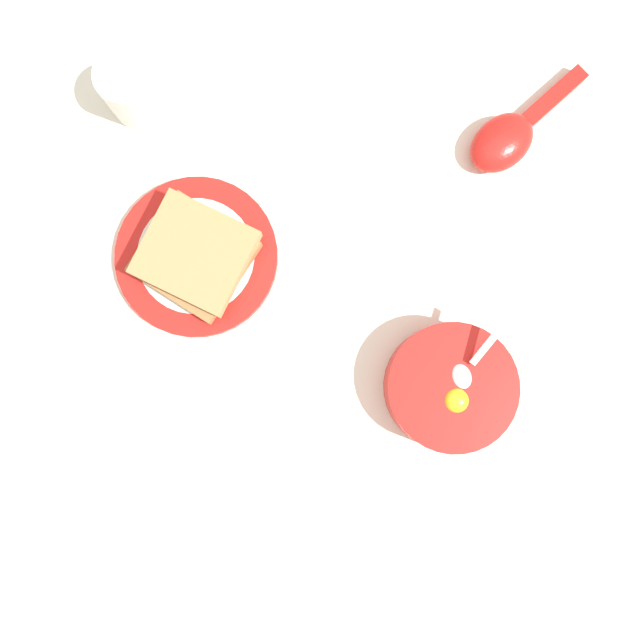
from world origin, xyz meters
TOP-DOWN VIEW (x-y plane):
  - ground_plane at (0.00, 0.00)m, footprint 3.00×3.00m
  - egg_bowl at (0.17, 0.04)m, footprint 0.13×0.13m
  - toast_plate at (-0.05, -0.17)m, footprint 0.18×0.18m
  - toast_sandwich at (-0.04, -0.17)m, footprint 0.15×0.15m
  - soup_spoon at (-0.07, 0.20)m, footprint 0.10×0.17m
  - drinking_cup at (-0.24, -0.18)m, footprint 0.06×0.06m

SIDE VIEW (x-z plane):
  - ground_plane at x=0.00m, z-range 0.00..0.00m
  - toast_plate at x=-0.05m, z-range 0.00..0.01m
  - soup_spoon at x=-0.07m, z-range 0.00..0.03m
  - egg_bowl at x=0.17m, z-range -0.01..0.07m
  - toast_sandwich at x=-0.04m, z-range 0.01..0.05m
  - drinking_cup at x=-0.24m, z-range 0.00..0.07m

